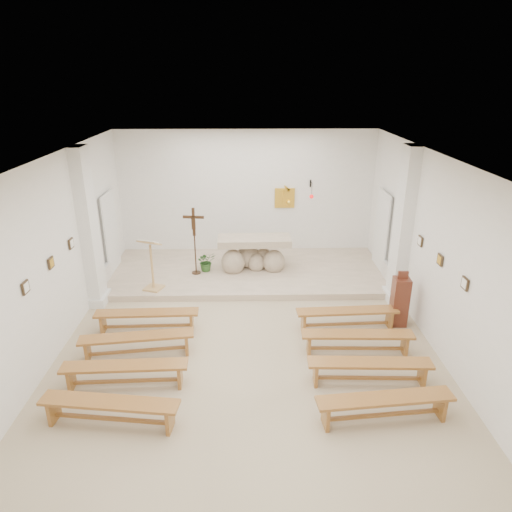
{
  "coord_description": "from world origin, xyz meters",
  "views": [
    {
      "loc": [
        0.0,
        -7.31,
        4.8
      ],
      "look_at": [
        0.19,
        1.6,
        1.26
      ],
      "focal_mm": 32.0,
      "sensor_mm": 36.0,
      "label": 1
    }
  ],
  "objects_px": {
    "altar": "(253,256)",
    "crucifix_stand": "(194,236)",
    "bench_right_front": "(347,315)",
    "bench_left_second": "(137,341)",
    "bench_right_fourth": "(385,403)",
    "donation_pedestal": "(400,301)",
    "bench_left_fourth": "(110,407)",
    "bench_right_third": "(369,367)",
    "lectern": "(151,264)",
    "bench_left_front": "(147,317)",
    "bench_left_third": "(125,370)",
    "bench_right_second": "(357,338)"
  },
  "relations": [
    {
      "from": "bench_left_fourth",
      "to": "altar",
      "type": "bearing_deg",
      "value": 75.54
    },
    {
      "from": "crucifix_stand",
      "to": "altar",
      "type": "bearing_deg",
      "value": 16.75
    },
    {
      "from": "altar",
      "to": "bench_right_front",
      "type": "bearing_deg",
      "value": -57.65
    },
    {
      "from": "bench_right_third",
      "to": "bench_left_fourth",
      "type": "distance_m",
      "value": 4.11
    },
    {
      "from": "bench_right_front",
      "to": "bench_left_second",
      "type": "distance_m",
      "value": 4.11
    },
    {
      "from": "bench_right_fourth",
      "to": "donation_pedestal",
      "type": "bearing_deg",
      "value": 63.32
    },
    {
      "from": "donation_pedestal",
      "to": "bench_right_fourth",
      "type": "height_order",
      "value": "donation_pedestal"
    },
    {
      "from": "crucifix_stand",
      "to": "bench_right_front",
      "type": "bearing_deg",
      "value": -30.56
    },
    {
      "from": "bench_left_second",
      "to": "altar",
      "type": "bearing_deg",
      "value": 52.41
    },
    {
      "from": "lectern",
      "to": "bench_left_front",
      "type": "xyz_separation_m",
      "value": [
        0.19,
        -1.63,
        -0.45
      ]
    },
    {
      "from": "donation_pedestal",
      "to": "bench_right_front",
      "type": "xyz_separation_m",
      "value": [
        -1.09,
        -0.17,
        -0.2
      ]
    },
    {
      "from": "altar",
      "to": "donation_pedestal",
      "type": "relative_size",
      "value": 1.55
    },
    {
      "from": "bench_right_front",
      "to": "bench_right_third",
      "type": "height_order",
      "value": "same"
    },
    {
      "from": "bench_left_second",
      "to": "bench_right_fourth",
      "type": "distance_m",
      "value": 4.39
    },
    {
      "from": "lectern",
      "to": "bench_right_front",
      "type": "xyz_separation_m",
      "value": [
        4.2,
        -1.63,
        -0.45
      ]
    },
    {
      "from": "bench_right_front",
      "to": "bench_right_fourth",
      "type": "relative_size",
      "value": 1.0
    },
    {
      "from": "bench_right_third",
      "to": "bench_right_front",
      "type": "bearing_deg",
      "value": 92.13
    },
    {
      "from": "altar",
      "to": "crucifix_stand",
      "type": "bearing_deg",
      "value": -171.42
    },
    {
      "from": "crucifix_stand",
      "to": "bench_left_second",
      "type": "xyz_separation_m",
      "value": [
        -0.72,
        -3.42,
        -0.81
      ]
    },
    {
      "from": "altar",
      "to": "bench_right_front",
      "type": "relative_size",
      "value": 0.9
    },
    {
      "from": "bench_left_second",
      "to": "bench_right_second",
      "type": "xyz_separation_m",
      "value": [
        4.01,
        0.0,
        0.0
      ]
    },
    {
      "from": "bench_right_front",
      "to": "crucifix_stand",
      "type": "bearing_deg",
      "value": 139.65
    },
    {
      "from": "altar",
      "to": "bench_left_front",
      "type": "distance_m",
      "value": 3.53
    },
    {
      "from": "donation_pedestal",
      "to": "bench_left_second",
      "type": "bearing_deg",
      "value": -165.46
    },
    {
      "from": "bench_right_fourth",
      "to": "bench_right_third",
      "type": "bearing_deg",
      "value": 84.41
    },
    {
      "from": "crucifix_stand",
      "to": "bench_right_second",
      "type": "bearing_deg",
      "value": -39.11
    },
    {
      "from": "altar",
      "to": "bench_right_front",
      "type": "height_order",
      "value": "altar"
    },
    {
      "from": "bench_left_second",
      "to": "bench_left_third",
      "type": "height_order",
      "value": "same"
    },
    {
      "from": "bench_left_front",
      "to": "donation_pedestal",
      "type": "bearing_deg",
      "value": 0.27
    },
    {
      "from": "altar",
      "to": "bench_left_fourth",
      "type": "distance_m",
      "value": 5.87
    },
    {
      "from": "bench_right_third",
      "to": "bench_right_second",
      "type": "bearing_deg",
      "value": 92.13
    },
    {
      "from": "bench_right_third",
      "to": "bench_right_fourth",
      "type": "bearing_deg",
      "value": -87.87
    },
    {
      "from": "bench_right_front",
      "to": "bench_left_fourth",
      "type": "bearing_deg",
      "value": -149.25
    },
    {
      "from": "bench_right_front",
      "to": "bench_right_second",
      "type": "xyz_separation_m",
      "value": [
        0.0,
        -0.89,
        0.0
      ]
    },
    {
      "from": "donation_pedestal",
      "to": "bench_right_second",
      "type": "bearing_deg",
      "value": -133.14
    },
    {
      "from": "crucifix_stand",
      "to": "bench_right_third",
      "type": "xyz_separation_m",
      "value": [
        3.3,
        -4.31,
        -0.81
      ]
    },
    {
      "from": "bench_left_fourth",
      "to": "bench_right_fourth",
      "type": "distance_m",
      "value": 4.01
    },
    {
      "from": "bench_right_front",
      "to": "bench_left_second",
      "type": "relative_size",
      "value": 0.99
    },
    {
      "from": "bench_left_third",
      "to": "bench_right_third",
      "type": "relative_size",
      "value": 1.0
    },
    {
      "from": "crucifix_stand",
      "to": "bench_right_second",
      "type": "distance_m",
      "value": 4.82
    },
    {
      "from": "bench_right_fourth",
      "to": "bench_left_third",
      "type": "bearing_deg",
      "value": 161.92
    },
    {
      "from": "altar",
      "to": "crucifix_stand",
      "type": "relative_size",
      "value": 1.08
    },
    {
      "from": "bench_right_fourth",
      "to": "altar",
      "type": "bearing_deg",
      "value": 103.13
    },
    {
      "from": "altar",
      "to": "bench_left_second",
      "type": "height_order",
      "value": "altar"
    },
    {
      "from": "bench_left_third",
      "to": "bench_right_third",
      "type": "height_order",
      "value": "same"
    },
    {
      "from": "bench_left_front",
      "to": "bench_right_third",
      "type": "bearing_deg",
      "value": -25.49
    },
    {
      "from": "bench_right_front",
      "to": "bench_left_second",
      "type": "height_order",
      "value": "same"
    },
    {
      "from": "bench_left_third",
      "to": "bench_right_third",
      "type": "xyz_separation_m",
      "value": [
        4.01,
        0.0,
        0.0
      ]
    },
    {
      "from": "altar",
      "to": "bench_left_second",
      "type": "bearing_deg",
      "value": -121.83
    },
    {
      "from": "lectern",
      "to": "donation_pedestal",
      "type": "relative_size",
      "value": 1.07
    }
  ]
}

